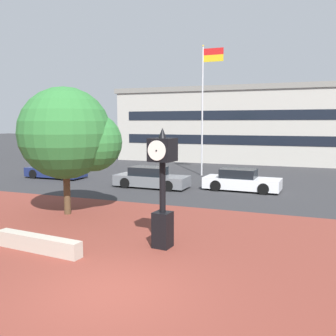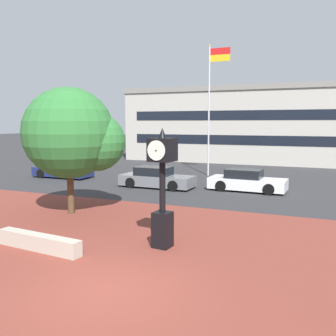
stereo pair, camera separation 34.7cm
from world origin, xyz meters
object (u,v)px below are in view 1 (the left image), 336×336
civic_building (258,125)px  flagpole_primary (204,100)px  car_street_near (151,178)px  car_street_far (55,170)px  street_clock (163,185)px  car_street_mid (241,181)px  plaza_tree (71,135)px

civic_building → flagpole_primary: bearing=-97.5°
car_street_near → car_street_far: size_ratio=1.08×
flagpole_primary → civic_building: size_ratio=0.34×
street_clock → flagpole_primary: bearing=107.2°
flagpole_primary → car_street_far: bearing=-152.3°
car_street_far → civic_building: 23.19m
street_clock → car_street_mid: size_ratio=0.86×
car_street_far → civic_building: (11.62, 19.82, 3.19)m
street_clock → civic_building: bearing=98.5°
street_clock → plaza_tree: (-5.31, 2.71, 1.42)m
car_street_near → car_street_mid: (5.37, 0.98, -0.00)m
street_clock → car_street_far: street_clock is taller
plaza_tree → car_street_mid: plaza_tree is taller
car_street_far → flagpole_primary: flagpole_primary is taller
plaza_tree → car_street_mid: size_ratio=1.23×
car_street_near → flagpole_primary: size_ratio=0.48×
car_street_mid → flagpole_primary: 8.21m
car_street_near → flagpole_primary: flagpole_primary is taller
plaza_tree → flagpole_primary: bearing=81.1°
plaza_tree → car_street_near: size_ratio=1.19×
car_street_far → flagpole_primary: size_ratio=0.45×
car_street_far → car_street_mid: bearing=89.4°
plaza_tree → car_street_near: 7.90m
car_street_far → plaza_tree: bearing=41.8°
car_street_near → car_street_mid: size_ratio=1.03×
car_street_near → civic_building: size_ratio=0.16×
car_street_near → plaza_tree: bearing=-2.6°
car_street_mid → civic_building: 20.36m
car_street_mid → flagpole_primary: flagpole_primary is taller
plaza_tree → car_street_near: (0.51, 7.35, -2.87)m
street_clock → car_street_mid: 11.14m
flagpole_primary → civic_building: flagpole_primary is taller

